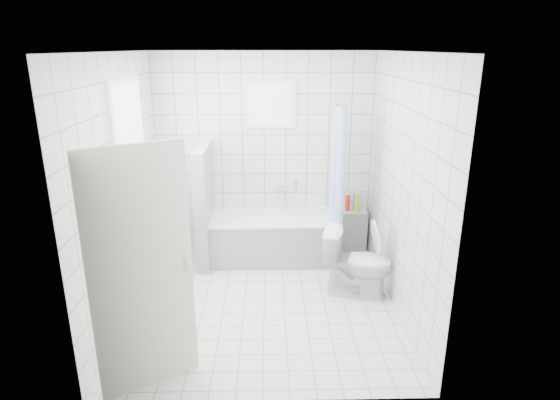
{
  "coord_description": "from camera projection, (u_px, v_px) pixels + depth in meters",
  "views": [
    {
      "loc": [
        0.07,
        -4.49,
        2.64
      ],
      "look_at": [
        0.18,
        0.35,
        1.05
      ],
      "focal_mm": 30.0,
      "sensor_mm": 36.0,
      "label": 1
    }
  ],
  "objects": [
    {
      "name": "partition_wall",
      "position": [
        205.0,
        205.0,
        5.86
      ],
      "size": [
        0.15,
        0.85,
        1.5
      ],
      "primitive_type": "cube",
      "color": "white",
      "rests_on": "ground"
    },
    {
      "name": "wall_back",
      "position": [
        264.0,
        155.0,
        6.11
      ],
      "size": [
        2.8,
        0.02,
        2.6
      ],
      "primitive_type": "cube",
      "color": "white",
      "rests_on": "ground"
    },
    {
      "name": "tiled_ledge",
      "position": [
        351.0,
        230.0,
        6.34
      ],
      "size": [
        0.4,
        0.24,
        0.55
      ],
      "primitive_type": "cube",
      "color": "white",
      "rests_on": "ground"
    },
    {
      "name": "window_sill",
      "position": [
        143.0,
        219.0,
        5.08
      ],
      "size": [
        0.18,
        1.02,
        0.08
      ],
      "primitive_type": "cube",
      "color": "white",
      "rests_on": "wall_left"
    },
    {
      "name": "bathtub",
      "position": [
        275.0,
        237.0,
        6.07
      ],
      "size": [
        1.63,
        0.77,
        0.58
      ],
      "color": "white",
      "rests_on": "ground"
    },
    {
      "name": "ground",
      "position": [
        264.0,
        302.0,
        5.09
      ],
      "size": [
        3.0,
        3.0,
        0.0
      ],
      "primitive_type": "plane",
      "color": "white",
      "rests_on": "ground"
    },
    {
      "name": "toilet",
      "position": [
        358.0,
        263.0,
        5.14
      ],
      "size": [
        0.83,
        0.61,
        0.76
      ],
      "primitive_type": "imported",
      "rotation": [
        0.0,
        0.0,
        1.3
      ],
      "color": "white",
      "rests_on": "ground"
    },
    {
      "name": "shower_curtain",
      "position": [
        337.0,
        180.0,
        5.69
      ],
      "size": [
        0.14,
        0.48,
        1.78
      ],
      "primitive_type": null,
      "color": "#5391F5",
      "rests_on": "curtain_rod"
    },
    {
      "name": "wall_right",
      "position": [
        402.0,
        186.0,
        4.71
      ],
      "size": [
        0.02,
        3.0,
        2.6
      ],
      "primitive_type": "cube",
      "color": "white",
      "rests_on": "ground"
    },
    {
      "name": "window_left",
      "position": [
        132.0,
        152.0,
        4.85
      ],
      "size": [
        0.01,
        0.9,
        1.4
      ],
      "primitive_type": "cube",
      "color": "white",
      "rests_on": "wall_left"
    },
    {
      "name": "curtain_rod",
      "position": [
        338.0,
        104.0,
        5.53
      ],
      "size": [
        0.02,
        0.8,
        0.02
      ],
      "primitive_type": "cylinder",
      "rotation": [
        1.57,
        0.0,
        0.0
      ],
      "color": "silver",
      "rests_on": "wall_back"
    },
    {
      "name": "wall_front",
      "position": [
        260.0,
        249.0,
        3.26
      ],
      "size": [
        2.8,
        0.02,
        2.6
      ],
      "primitive_type": "cube",
      "color": "white",
      "rests_on": "ground"
    },
    {
      "name": "tub_faucet",
      "position": [
        282.0,
        188.0,
        6.22
      ],
      "size": [
        0.18,
        0.06,
        0.06
      ],
      "primitive_type": "cube",
      "color": "silver",
      "rests_on": "wall_back"
    },
    {
      "name": "ledge_bottles",
      "position": [
        354.0,
        203.0,
        6.21
      ],
      "size": [
        0.18,
        0.18,
        0.26
      ],
      "color": "yellow",
      "rests_on": "tiled_ledge"
    },
    {
      "name": "door",
      "position": [
        142.0,
        274.0,
        3.55
      ],
      "size": [
        0.7,
        0.46,
        2.0
      ],
      "primitive_type": "cube",
      "rotation": [
        0.0,
        0.0,
        -1.01
      ],
      "color": "silver",
      "rests_on": "ground"
    },
    {
      "name": "sill_bottles",
      "position": [
        140.0,
        207.0,
        4.92
      ],
      "size": [
        0.18,
        0.74,
        0.33
      ],
      "color": "#CD6695",
      "rests_on": "window_sill"
    },
    {
      "name": "window_back",
      "position": [
        272.0,
        105.0,
        5.87
      ],
      "size": [
        0.5,
        0.01,
        0.5
      ],
      "primitive_type": "cube",
      "color": "white",
      "rests_on": "wall_back"
    },
    {
      "name": "ceiling",
      "position": [
        261.0,
        51.0,
        4.28
      ],
      "size": [
        3.0,
        3.0,
        0.0
      ],
      "primitive_type": "plane",
      "rotation": [
        3.14,
        0.0,
        0.0
      ],
      "color": "white",
      "rests_on": "ground"
    },
    {
      "name": "wall_left",
      "position": [
        122.0,
        188.0,
        4.65
      ],
      "size": [
        0.02,
        3.0,
        2.6
      ],
      "primitive_type": "cube",
      "color": "white",
      "rests_on": "ground"
    }
  ]
}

